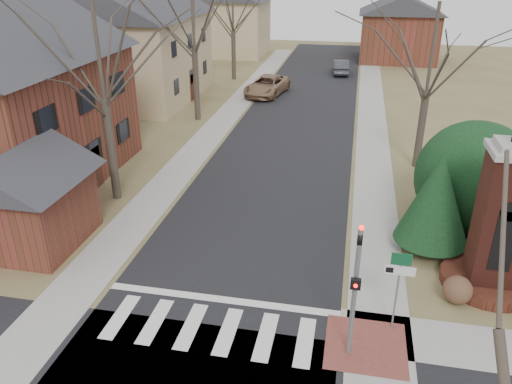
% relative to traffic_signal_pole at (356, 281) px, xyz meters
% --- Properties ---
extents(ground, '(120.00, 120.00, 0.00)m').
position_rel_traffic_signal_pole_xyz_m(ground, '(-4.30, -0.57, -2.59)').
color(ground, brown).
rests_on(ground, ground).
extents(main_street, '(8.00, 70.00, 0.01)m').
position_rel_traffic_signal_pole_xyz_m(main_street, '(-4.30, 21.43, -2.58)').
color(main_street, black).
rests_on(main_street, ground).
extents(crosswalk_zone, '(8.00, 2.20, 0.02)m').
position_rel_traffic_signal_pole_xyz_m(crosswalk_zone, '(-4.30, 0.23, -2.58)').
color(crosswalk_zone, silver).
rests_on(crosswalk_zone, ground).
extents(stop_bar, '(8.00, 0.35, 0.02)m').
position_rel_traffic_signal_pole_xyz_m(stop_bar, '(-4.30, 1.73, -2.58)').
color(stop_bar, silver).
rests_on(stop_bar, ground).
extents(sidewalk_right_main, '(2.00, 60.00, 0.02)m').
position_rel_traffic_signal_pole_xyz_m(sidewalk_right_main, '(0.90, 21.43, -2.58)').
color(sidewalk_right_main, gray).
rests_on(sidewalk_right_main, ground).
extents(sidewalk_left, '(2.00, 60.00, 0.02)m').
position_rel_traffic_signal_pole_xyz_m(sidewalk_left, '(-9.50, 21.43, -2.58)').
color(sidewalk_left, gray).
rests_on(sidewalk_left, ground).
extents(curb_apron, '(2.40, 2.40, 0.02)m').
position_rel_traffic_signal_pole_xyz_m(curb_apron, '(0.50, 0.43, -2.57)').
color(curb_apron, brown).
rests_on(curb_apron, ground).
extents(traffic_signal_pole, '(0.28, 0.41, 4.50)m').
position_rel_traffic_signal_pole_xyz_m(traffic_signal_pole, '(0.00, 0.00, 0.00)').
color(traffic_signal_pole, slate).
rests_on(traffic_signal_pole, ground).
extents(sign_post, '(0.90, 0.07, 2.75)m').
position_rel_traffic_signal_pole_xyz_m(sign_post, '(1.29, 1.41, -0.64)').
color(sign_post, slate).
rests_on(sign_post, ground).
extents(brick_gate_monument, '(3.20, 3.20, 6.47)m').
position_rel_traffic_signal_pole_xyz_m(brick_gate_monument, '(4.70, 4.42, -0.42)').
color(brick_gate_monument, '#532118').
rests_on(brick_gate_monument, ground).
extents(house_brick_left, '(9.80, 11.80, 9.42)m').
position_rel_traffic_signal_pole_xyz_m(house_brick_left, '(-17.31, 9.42, 2.07)').
color(house_brick_left, brown).
rests_on(house_brick_left, ground).
extents(house_stucco_left, '(9.80, 12.80, 9.28)m').
position_rel_traffic_signal_pole_xyz_m(house_stucco_left, '(-17.80, 26.42, 2.01)').
color(house_stucco_left, tan).
rests_on(house_stucco_left, ground).
extents(garage_left, '(4.80, 4.80, 4.29)m').
position_rel_traffic_signal_pole_xyz_m(garage_left, '(-12.82, 3.92, -0.35)').
color(garage_left, brown).
rests_on(garage_left, ground).
extents(house_distant_left, '(10.80, 8.80, 8.53)m').
position_rel_traffic_signal_pole_xyz_m(house_distant_left, '(-16.31, 47.42, 1.66)').
color(house_distant_left, tan).
rests_on(house_distant_left, ground).
extents(house_distant_right, '(8.80, 8.80, 7.30)m').
position_rel_traffic_signal_pole_xyz_m(house_distant_right, '(3.69, 47.42, 1.06)').
color(house_distant_right, brown).
rests_on(house_distant_right, ground).
extents(evergreen_near, '(2.80, 2.80, 4.10)m').
position_rel_traffic_signal_pole_xyz_m(evergreen_near, '(2.90, 6.43, -0.29)').
color(evergreen_near, '#473D33').
rests_on(evergreen_near, ground).
extents(evergreen_mass, '(4.80, 4.80, 4.80)m').
position_rel_traffic_signal_pole_xyz_m(evergreen_mass, '(4.70, 8.93, -0.19)').
color(evergreen_mass, black).
rests_on(evergreen_mass, ground).
extents(bare_tree_0, '(8.05, 8.05, 11.15)m').
position_rel_traffic_signal_pole_xyz_m(bare_tree_0, '(-11.30, 8.43, 5.11)').
color(bare_tree_0, '#473D33').
rests_on(bare_tree_0, ground).
extents(bare_tree_2, '(7.35, 7.35, 10.19)m').
position_rel_traffic_signal_pole_xyz_m(bare_tree_2, '(-11.80, 34.43, 4.44)').
color(bare_tree_2, '#473D33').
rests_on(bare_tree_2, ground).
extents(bare_tree_3, '(7.00, 7.00, 9.70)m').
position_rel_traffic_signal_pole_xyz_m(bare_tree_3, '(3.20, 15.43, 4.10)').
color(bare_tree_3, '#473D33').
rests_on(bare_tree_3, ground).
extents(pickup_truck, '(3.51, 5.97, 1.56)m').
position_rel_traffic_signal_pole_xyz_m(pickup_truck, '(-7.70, 29.23, -1.81)').
color(pickup_truck, '#906D4F').
rests_on(pickup_truck, ground).
extents(distant_car, '(1.75, 4.29, 1.38)m').
position_rel_traffic_signal_pole_xyz_m(distant_car, '(-2.00, 38.75, -1.90)').
color(distant_car, '#393C41').
rests_on(distant_car, ground).
extents(dry_shrub_left, '(0.97, 0.97, 0.97)m').
position_rel_traffic_signal_pole_xyz_m(dry_shrub_left, '(3.47, 3.19, -2.10)').
color(dry_shrub_left, brown).
rests_on(dry_shrub_left, ground).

